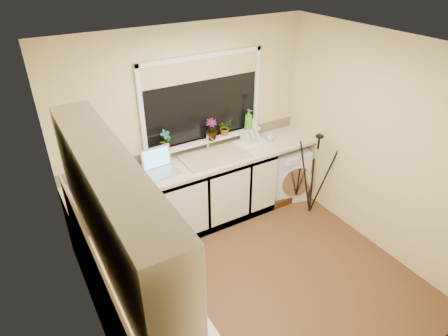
# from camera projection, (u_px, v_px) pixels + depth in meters

# --- Properties ---
(floor) EXTENTS (3.20, 3.20, 0.00)m
(floor) POSITION_uv_depth(u_px,v_px,m) (254.00, 279.00, 4.25)
(floor) COLOR #523320
(floor) RESTS_ON ground
(ceiling) EXTENTS (3.20, 3.20, 0.00)m
(ceiling) POSITION_uv_depth(u_px,v_px,m) (266.00, 53.00, 3.01)
(ceiling) COLOR white
(ceiling) RESTS_ON ground
(wall_back) EXTENTS (3.20, 0.00, 3.20)m
(wall_back) POSITION_uv_depth(u_px,v_px,m) (188.00, 128.00, 4.74)
(wall_back) COLOR beige
(wall_back) RESTS_ON ground
(wall_front) EXTENTS (3.20, 0.00, 3.20)m
(wall_front) POSITION_uv_depth(u_px,v_px,m) (392.00, 293.00, 2.52)
(wall_front) COLOR beige
(wall_front) RESTS_ON ground
(wall_left) EXTENTS (0.00, 3.00, 3.00)m
(wall_left) POSITION_uv_depth(u_px,v_px,m) (85.00, 244.00, 2.92)
(wall_left) COLOR beige
(wall_left) RESTS_ON ground
(wall_right) EXTENTS (0.00, 3.00, 3.00)m
(wall_right) POSITION_uv_depth(u_px,v_px,m) (376.00, 145.00, 4.33)
(wall_right) COLOR beige
(wall_right) RESTS_ON ground
(base_cabinet_back) EXTENTS (2.55, 0.60, 0.86)m
(base_cabinet_back) POSITION_uv_depth(u_px,v_px,m) (178.00, 201.00, 4.78)
(base_cabinet_back) COLOR silver
(base_cabinet_back) RESTS_ON floor
(base_cabinet_left) EXTENTS (0.54, 2.40, 0.86)m
(base_cabinet_left) POSITION_uv_depth(u_px,v_px,m) (148.00, 325.00, 3.24)
(base_cabinet_left) COLOR silver
(base_cabinet_left) RESTS_ON floor
(worktop_back) EXTENTS (3.20, 0.60, 0.04)m
(worktop_back) POSITION_uv_depth(u_px,v_px,m) (201.00, 163.00, 4.69)
(worktop_back) COLOR beige
(worktop_back) RESTS_ON base_cabinet_back
(worktop_left) EXTENTS (0.60, 2.40, 0.04)m
(worktop_left) POSITION_uv_depth(u_px,v_px,m) (142.00, 287.00, 3.01)
(worktop_left) COLOR beige
(worktop_left) RESTS_ON base_cabinet_left
(upper_cabinet) EXTENTS (0.28, 1.90, 0.70)m
(upper_cabinet) POSITION_uv_depth(u_px,v_px,m) (113.00, 206.00, 2.37)
(upper_cabinet) COLOR silver
(upper_cabinet) RESTS_ON wall_left
(splashback_left) EXTENTS (0.02, 2.40, 0.45)m
(splashback_left) POSITION_uv_depth(u_px,v_px,m) (100.00, 279.00, 2.76)
(splashback_left) COLOR beige
(splashback_left) RESTS_ON wall_left
(splashback_back) EXTENTS (3.20, 0.02, 0.14)m
(splashback_back) POSITION_uv_depth(u_px,v_px,m) (190.00, 147.00, 4.86)
(splashback_back) COLOR beige
(splashback_back) RESTS_ON wall_back
(window_glass) EXTENTS (1.50, 0.02, 1.00)m
(window_glass) POSITION_uv_depth(u_px,v_px,m) (203.00, 100.00, 4.65)
(window_glass) COLOR black
(window_glass) RESTS_ON wall_back
(window_blind) EXTENTS (1.50, 0.02, 0.25)m
(window_blind) POSITION_uv_depth(u_px,v_px,m) (203.00, 70.00, 4.45)
(window_blind) COLOR tan
(window_blind) RESTS_ON wall_back
(windowsill) EXTENTS (1.60, 0.14, 0.03)m
(windowsill) POSITION_uv_depth(u_px,v_px,m) (206.00, 140.00, 4.87)
(windowsill) COLOR white
(windowsill) RESTS_ON wall_back
(sink) EXTENTS (0.82, 0.46, 0.03)m
(sink) POSITION_uv_depth(u_px,v_px,m) (215.00, 156.00, 4.76)
(sink) COLOR tan
(sink) RESTS_ON worktop_back
(faucet) EXTENTS (0.03, 0.03, 0.24)m
(faucet) POSITION_uv_depth(u_px,v_px,m) (208.00, 143.00, 4.84)
(faucet) COLOR silver
(faucet) RESTS_ON worktop_back
(washing_machine) EXTENTS (0.65, 0.63, 0.76)m
(washing_machine) POSITION_uv_depth(u_px,v_px,m) (284.00, 172.00, 5.49)
(washing_machine) COLOR silver
(washing_machine) RESTS_ON floor
(laptop) EXTENTS (0.39, 0.34, 0.27)m
(laptop) POSITION_uv_depth(u_px,v_px,m) (160.00, 166.00, 4.45)
(laptop) COLOR #AAAAB2
(laptop) RESTS_ON worktop_back
(kettle) EXTENTS (0.15, 0.15, 0.20)m
(kettle) POSITION_uv_depth(u_px,v_px,m) (125.00, 222.00, 3.51)
(kettle) COLOR silver
(kettle) RESTS_ON worktop_left
(dish_rack) EXTENTS (0.42, 0.34, 0.06)m
(dish_rack) POSITION_uv_depth(u_px,v_px,m) (250.00, 144.00, 5.03)
(dish_rack) COLOR white
(dish_rack) RESTS_ON worktop_back
(tripod) EXTENTS (0.74, 0.74, 1.15)m
(tripod) POSITION_uv_depth(u_px,v_px,m) (314.00, 175.00, 5.03)
(tripod) COLOR black
(tripod) RESTS_ON floor
(steel_jar) EXTENTS (0.09, 0.09, 0.12)m
(steel_jar) POSITION_uv_depth(u_px,v_px,m) (126.00, 278.00, 2.98)
(steel_jar) COLOR silver
(steel_jar) RESTS_ON worktop_left
(microwave) EXTENTS (0.38, 0.53, 0.28)m
(microwave) POSITION_uv_depth(u_px,v_px,m) (100.00, 205.00, 3.68)
(microwave) COLOR white
(microwave) RESTS_ON worktop_left
(plant_a) EXTENTS (0.17, 0.14, 0.27)m
(plant_a) POSITION_uv_depth(u_px,v_px,m) (166.00, 140.00, 4.53)
(plant_a) COLOR #999999
(plant_a) RESTS_ON windowsill
(plant_c) EXTENTS (0.18, 0.18, 0.27)m
(plant_c) POSITION_uv_depth(u_px,v_px,m) (211.00, 129.00, 4.80)
(plant_c) COLOR #999999
(plant_c) RESTS_ON windowsill
(plant_d) EXTENTS (0.22, 0.21, 0.20)m
(plant_d) POSITION_uv_depth(u_px,v_px,m) (225.00, 127.00, 4.93)
(plant_d) COLOR #999999
(plant_d) RESTS_ON windowsill
(soap_bottle_green) EXTENTS (0.14, 0.14, 0.28)m
(soap_bottle_green) POSITION_uv_depth(u_px,v_px,m) (249.00, 120.00, 5.05)
(soap_bottle_green) COLOR green
(soap_bottle_green) RESTS_ON windowsill
(soap_bottle_clear) EXTENTS (0.09, 0.09, 0.17)m
(soap_bottle_clear) POSITION_uv_depth(u_px,v_px,m) (254.00, 122.00, 5.13)
(soap_bottle_clear) COLOR #999999
(soap_bottle_clear) RESTS_ON windowsill
(cup_back) EXTENTS (0.13, 0.13, 0.09)m
(cup_back) POSITION_uv_depth(u_px,v_px,m) (270.00, 137.00, 5.16)
(cup_back) COLOR silver
(cup_back) RESTS_ON worktop_back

